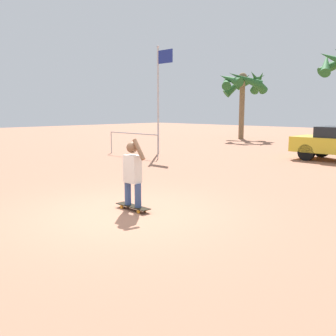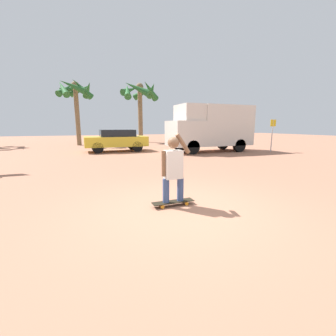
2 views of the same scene
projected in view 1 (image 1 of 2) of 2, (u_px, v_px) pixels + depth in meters
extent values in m
plane|color=#A36B51|center=(123.00, 214.00, 7.75)|extent=(80.00, 80.00, 0.00)
cube|color=black|center=(133.00, 206.00, 8.03)|extent=(0.91, 0.22, 0.02)
cylinder|color=orange|center=(122.00, 207.00, 8.16)|extent=(0.08, 0.03, 0.08)
cylinder|color=orange|center=(128.00, 205.00, 8.29)|extent=(0.08, 0.03, 0.08)
cylinder|color=orange|center=(138.00, 212.00, 7.78)|extent=(0.08, 0.03, 0.08)
cylinder|color=orange|center=(145.00, 210.00, 7.91)|extent=(0.08, 0.03, 0.08)
cylinder|color=#384C7A|center=(128.00, 193.00, 8.10)|extent=(0.14, 0.14, 0.51)
cylinder|color=#384C7A|center=(138.00, 196.00, 7.87)|extent=(0.14, 0.14, 0.51)
cube|color=silver|center=(132.00, 169.00, 7.90)|extent=(0.37, 0.22, 0.59)
sphere|color=brown|center=(132.00, 147.00, 7.83)|extent=(0.24, 0.24, 0.24)
cylinder|color=brown|center=(126.00, 166.00, 8.04)|extent=(0.09, 0.09, 0.53)
cylinder|color=brown|center=(139.00, 150.00, 7.69)|extent=(0.35, 0.09, 0.44)
cylinder|color=black|center=(306.00, 152.00, 15.84)|extent=(0.70, 0.22, 0.70)
cylinder|color=black|center=(322.00, 150.00, 16.99)|extent=(0.70, 0.22, 0.70)
cone|color=#235B28|center=(335.00, 64.00, 21.81)|extent=(1.67, 2.00, 1.50)
cone|color=#235B28|center=(326.00, 63.00, 21.23)|extent=(1.23, 2.05, 1.67)
cone|color=#235B28|center=(335.00, 59.00, 20.25)|extent=(2.17, 1.00, 1.32)
cylinder|color=brown|center=(242.00, 108.00, 27.59)|extent=(0.39, 0.39, 4.51)
sphere|color=brown|center=(243.00, 77.00, 27.24)|extent=(0.62, 0.62, 0.62)
cone|color=#235B28|center=(257.00, 81.00, 26.56)|extent=(0.86, 2.41, 1.76)
cone|color=#235B28|center=(258.00, 82.00, 27.35)|extent=(2.18, 2.10, 1.74)
cone|color=#235B28|center=(251.00, 81.00, 28.14)|extent=(2.47, 0.75, 1.30)
cone|color=#235B28|center=(238.00, 84.00, 28.47)|extent=(1.95, 2.15, 1.99)
cone|color=#235B28|center=(226.00, 81.00, 27.44)|extent=(1.97, 2.35, 1.50)
cone|color=#235B28|center=(230.00, 79.00, 26.71)|extent=(2.53, 1.35, 1.28)
cone|color=#235B28|center=(245.00, 79.00, 26.12)|extent=(2.27, 2.10, 1.43)
cylinder|color=#B7B7BC|center=(158.00, 102.00, 18.09)|extent=(0.09, 0.09, 5.05)
sphere|color=#B7B7BC|center=(158.00, 46.00, 17.69)|extent=(0.12, 0.12, 0.12)
cube|color=navy|center=(165.00, 56.00, 17.42)|extent=(0.91, 0.02, 0.61)
cylinder|color=#99999E|center=(133.00, 133.00, 17.38)|extent=(3.32, 0.05, 0.05)
cylinder|color=#99999E|center=(111.00, 143.00, 18.60)|extent=(0.04, 0.04, 1.05)
cylinder|color=#99999E|center=(158.00, 147.00, 16.32)|extent=(0.04, 0.04, 1.05)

